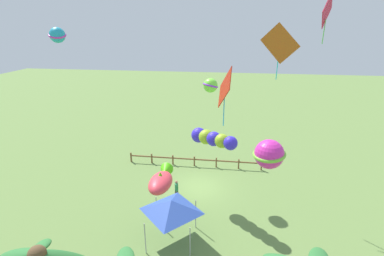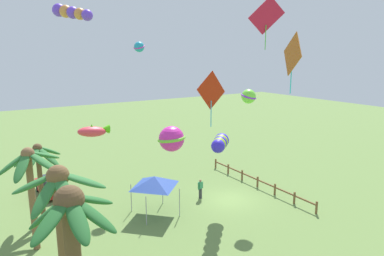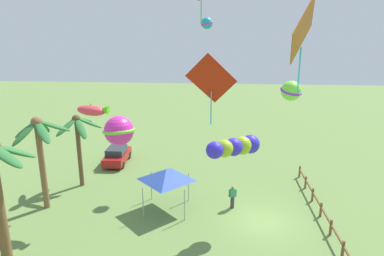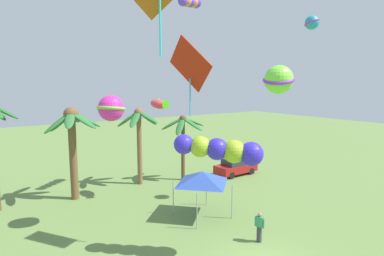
{
  "view_description": "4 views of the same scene",
  "coord_description": "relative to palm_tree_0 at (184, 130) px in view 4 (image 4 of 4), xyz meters",
  "views": [
    {
      "loc": [
        -2.08,
        19.9,
        12.55
      ],
      "look_at": [
        0.15,
        3.55,
        6.5
      ],
      "focal_mm": 26.33,
      "sensor_mm": 36.0,
      "label": 1
    },
    {
      "loc": [
        -20.33,
        16.46,
        11.35
      ],
      "look_at": [
        -2.02,
        4.89,
        6.78
      ],
      "focal_mm": 32.59,
      "sensor_mm": 36.0,
      "label": 2
    },
    {
      "loc": [
        -19.25,
        2.76,
        11.28
      ],
      "look_at": [
        -0.96,
        4.31,
        6.18
      ],
      "focal_mm": 32.07,
      "sensor_mm": 36.0,
      "label": 3
    },
    {
      "loc": [
        -10.04,
        -9.14,
        8.12
      ],
      "look_at": [
        -1.21,
        3.93,
        5.95
      ],
      "focal_mm": 29.81,
      "sensor_mm": 36.0,
      "label": 4
    }
  ],
  "objects": [
    {
      "name": "kite_diamond_7",
      "position": [
        -5.95,
        -9.92,
        4.69
      ],
      "size": [
        0.76,
        2.65,
        3.72
      ],
      "color": "#B6210C"
    },
    {
      "name": "kite_tube_2",
      "position": [
        -5.16,
        -11.31,
        0.87
      ],
      "size": [
        3.3,
        3.06,
        1.38
      ],
      "color": "#3728E0"
    },
    {
      "name": "spectator_0",
      "position": [
        -2.59,
        -11.34,
        -3.5
      ],
      "size": [
        0.33,
        0.53,
        1.59
      ],
      "color": "#38383D",
      "rests_on": "ground"
    },
    {
      "name": "festival_tent",
      "position": [
        -3.13,
        -7.03,
        -1.84
      ],
      "size": [
        2.86,
        2.86,
        2.85
      ],
      "color": "#9E9EA3",
      "rests_on": "ground"
    },
    {
      "name": "kite_ball_3",
      "position": [
        -4.8,
        -14.17,
        3.98
      ],
      "size": [
        1.64,
        1.64,
        1.08
      ],
      "color": "#7DF13F"
    },
    {
      "name": "kite_ball_0",
      "position": [
        3.83,
        -9.23,
        7.69
      ],
      "size": [
        1.32,
        1.31,
        0.89
      ],
      "color": "#219CBD"
    },
    {
      "name": "palm_tree_2",
      "position": [
        -3.58,
        1.02,
        0.4
      ],
      "size": [
        3.49,
        3.77,
        6.25
      ],
      "color": "brown",
      "rests_on": "ground"
    },
    {
      "name": "kite_fish_5",
      "position": [
        -3.73,
        -2.72,
        2.47
      ],
      "size": [
        0.9,
        1.99,
        0.86
      ],
      "color": "#EB3C49"
    },
    {
      "name": "kite_tube_6",
      "position": [
        -0.97,
        -2.52,
        9.66
      ],
      "size": [
        2.7,
        2.0,
        1.18
      ],
      "color": "#673CE1"
    },
    {
      "name": "palm_tree_0",
      "position": [
        0.0,
        0.0,
        0.0
      ],
      "size": [
        3.72,
        3.41,
        5.56
      ],
      "color": "brown",
      "rests_on": "ground"
    },
    {
      "name": "kite_ball_1",
      "position": [
        -8.23,
        -5.66,
        2.53
      ],
      "size": [
        2.16,
        2.15,
        1.41
      ],
      "color": "#E02BA8"
    },
    {
      "name": "palm_tree_1",
      "position": [
        -8.87,
        0.47,
        0.52
      ],
      "size": [
        3.93,
        4.11,
        6.57
      ],
      "color": "brown",
      "rests_on": "ground"
    },
    {
      "name": "parked_car_0",
      "position": [
        4.73,
        -1.29,
        -3.56
      ],
      "size": [
        3.94,
        1.82,
        1.51
      ],
      "color": "#A51919",
      "rests_on": "ground"
    }
  ]
}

